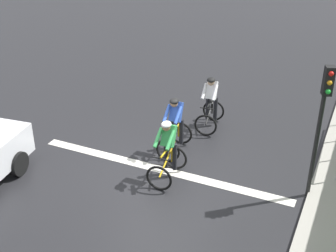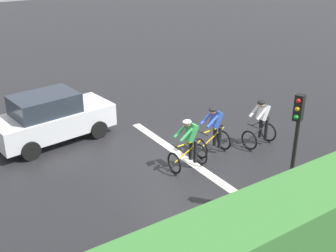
{
  "view_description": "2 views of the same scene",
  "coord_description": "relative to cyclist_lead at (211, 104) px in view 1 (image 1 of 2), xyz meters",
  "views": [
    {
      "loc": [
        4.43,
        -9.0,
        6.84
      ],
      "look_at": [
        0.0,
        0.76,
        1.06
      ],
      "focal_mm": 50.32,
      "sensor_mm": 36.0,
      "label": 1
    },
    {
      "loc": [
        9.74,
        -6.95,
        6.68
      ],
      "look_at": [
        -0.56,
        -0.17,
        1.15
      ],
      "focal_mm": 45.67,
      "sensor_mm": 36.0,
      "label": 2
    }
  ],
  "objects": [
    {
      "name": "road_marking_stop_line",
      "position": [
        -0.37,
        -2.73,
        -0.79
      ],
      "size": [
        7.0,
        0.3,
        0.01
      ],
      "primitive_type": "cube",
      "color": "silver",
      "rests_on": "ground"
    },
    {
      "name": "traffic_light_near_crossing",
      "position": [
        3.34,
        -2.33,
        1.43
      ],
      "size": [
        0.26,
        0.3,
        3.34
      ],
      "color": "black",
      "rests_on": "ground"
    },
    {
      "name": "cyclist_second",
      "position": [
        -0.39,
        -1.74,
        0.0
      ],
      "size": [
        0.74,
        1.12,
        1.66
      ],
      "color": "black",
      "rests_on": "ground"
    },
    {
      "name": "cyclist_lead",
      "position": [
        0.0,
        0.0,
        0.0
      ],
      "size": [
        0.8,
        1.15,
        1.66
      ],
      "color": "black",
      "rests_on": "ground"
    },
    {
      "name": "cyclist_mid",
      "position": [
        -0.03,
        -3.01,
        0.0
      ],
      "size": [
        0.71,
        1.1,
        1.66
      ],
      "color": "black",
      "rests_on": "ground"
    },
    {
      "name": "ground_plane",
      "position": [
        -0.37,
        -3.02,
        -0.8
      ],
      "size": [
        80.0,
        80.0,
        0.0
      ],
      "primitive_type": "plane",
      "color": "black"
    }
  ]
}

